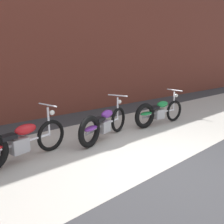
{
  "coord_description": "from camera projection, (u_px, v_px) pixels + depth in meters",
  "views": [
    {
      "loc": [
        -3.1,
        -2.08,
        1.88
      ],
      "look_at": [
        0.14,
        1.64,
        0.75
      ],
      "focal_mm": 35.4,
      "sensor_mm": 36.0,
      "label": 1
    }
  ],
  "objects": [
    {
      "name": "ground_plane",
      "position": [
        167.0,
        170.0,
        3.93
      ],
      "size": [
        80.0,
        80.0,
        0.0
      ],
      "primitive_type": "plane",
      "color": "#38383A"
    },
    {
      "name": "sidewalk_slab",
      "position": [
        105.0,
        143.0,
        5.22
      ],
      "size": [
        36.0,
        3.5,
        0.01
      ],
      "primitive_type": "cube",
      "color": "#B2ADA3",
      "rests_on": "ground"
    },
    {
      "name": "brick_building_wall",
      "position": [
        36.0,
        24.0,
        7.07
      ],
      "size": [
        36.0,
        0.5,
        6.13
      ],
      "primitive_type": "cube",
      "color": "brown",
      "rests_on": "ground"
    },
    {
      "name": "motorcycle_red",
      "position": [
        15.0,
        144.0,
        4.08
      ],
      "size": [
        1.99,
        0.67,
        1.03
      ],
      "rotation": [
        0.0,
        0.0,
        0.2
      ],
      "color": "black",
      "rests_on": "ground"
    },
    {
      "name": "motorcycle_purple",
      "position": [
        102.0,
        125.0,
        5.29
      ],
      "size": [
        1.94,
        0.85,
        1.03
      ],
      "rotation": [
        0.0,
        0.0,
        0.31
      ],
      "color": "black",
      "rests_on": "ground"
    },
    {
      "name": "motorcycle_green",
      "position": [
        157.0,
        112.0,
        6.59
      ],
      "size": [
        2.01,
        0.58,
        1.03
      ],
      "rotation": [
        0.0,
        0.0,
        -0.09
      ],
      "color": "black",
      "rests_on": "ground"
    }
  ]
}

